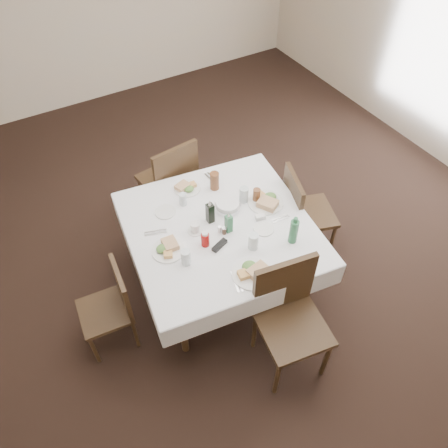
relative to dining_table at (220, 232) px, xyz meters
name	(u,v)px	position (x,y,z in m)	size (l,w,h in m)	color
ground_plane	(230,255)	(0.23, 0.21, -0.69)	(7.00, 7.00, 0.00)	black
room_shell	(232,105)	(0.23, 0.21, 1.02)	(6.04, 7.04, 2.80)	beige
dining_table	(220,232)	(0.00, 0.00, 0.00)	(1.67, 1.67, 0.76)	#331F11
chair_north	(171,178)	(-0.01, 0.94, -0.12)	(0.53, 0.53, 1.01)	#331F11
chair_south	(288,311)	(0.09, -0.86, -0.10)	(0.56, 0.56, 1.03)	#331F11
chair_east	(301,209)	(0.87, -0.01, -0.16)	(0.56, 0.56, 0.94)	#331F11
chair_west	(113,303)	(-1.00, -0.06, -0.22)	(0.43, 0.43, 0.83)	#331F11
meal_north	(187,187)	(-0.03, 0.54, 0.09)	(0.24, 0.24, 0.05)	white
meal_south	(253,272)	(-0.03, -0.54, 0.10)	(0.30, 0.30, 0.07)	white
meal_east	(266,201)	(0.48, 0.03, 0.10)	(0.31, 0.31, 0.07)	white
meal_west	(168,248)	(-0.48, -0.01, 0.09)	(0.26, 0.26, 0.06)	white
side_plate_a	(165,212)	(-0.32, 0.37, 0.08)	(0.18, 0.18, 0.01)	white
side_plate_b	(264,229)	(0.30, -0.21, 0.08)	(0.17, 0.17, 0.01)	white
water_n	(183,199)	(-0.14, 0.38, 0.13)	(0.06, 0.06, 0.12)	silver
water_s	(253,241)	(0.11, -0.33, 0.14)	(0.08, 0.08, 0.15)	silver
water_e	(244,195)	(0.33, 0.16, 0.14)	(0.08, 0.08, 0.14)	silver
water_w	(186,257)	(-0.41, -0.20, 0.14)	(0.07, 0.07, 0.14)	silver
iced_tea_a	(215,181)	(0.19, 0.43, 0.16)	(0.08, 0.08, 0.17)	brown
iced_tea_b	(256,195)	(0.42, 0.10, 0.14)	(0.06, 0.06, 0.13)	brown
bread_basket	(228,206)	(0.16, 0.14, 0.11)	(0.22, 0.22, 0.07)	silver
oil_cruet_dark	(210,212)	(-0.04, 0.09, 0.17)	(0.06, 0.06, 0.24)	black
oil_cruet_green	(229,223)	(0.04, -0.08, 0.16)	(0.05, 0.05, 0.21)	#2B7045
ketchup_bottle	(205,239)	(-0.20, -0.11, 0.14)	(0.07, 0.07, 0.14)	#9C0A08
salt_shaker	(220,229)	(-0.03, -0.06, 0.11)	(0.03, 0.03, 0.07)	white
pepper_shaker	(224,231)	(-0.01, -0.09, 0.11)	(0.03, 0.03, 0.07)	#3C271B
coffee_mug	(195,228)	(-0.20, 0.06, 0.11)	(0.12, 0.12, 0.09)	white
sunglasses	(220,245)	(-0.11, -0.19, 0.09)	(0.15, 0.09, 0.03)	black
green_bottle	(294,231)	(0.42, -0.43, 0.19)	(0.07, 0.07, 0.26)	#2B7045
sugar_caddy	(260,217)	(0.34, -0.10, 0.09)	(0.09, 0.06, 0.04)	white
cutlery_n	(212,179)	(0.23, 0.55, 0.08)	(0.06, 0.19, 0.01)	silver
cutlery_s	(237,281)	(-0.17, -0.55, 0.08)	(0.10, 0.20, 0.01)	silver
cutlery_e	(280,219)	(0.48, -0.18, 0.08)	(0.17, 0.05, 0.01)	silver
cutlery_w	(156,232)	(-0.49, 0.20, 0.08)	(0.19, 0.10, 0.01)	silver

